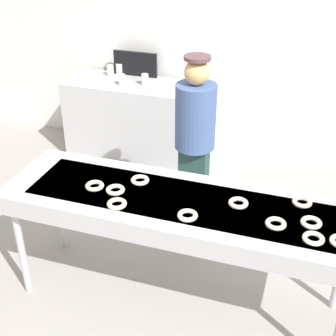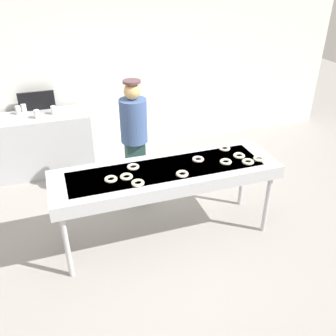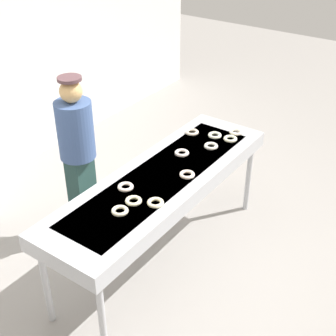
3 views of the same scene
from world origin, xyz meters
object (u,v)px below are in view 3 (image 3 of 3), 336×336
sugar_donut_3 (120,211)px  sugar_donut_8 (187,175)px  sugar_donut_1 (215,135)px  sugar_donut_2 (230,139)px  sugar_donut_7 (155,203)px  sugar_donut_0 (126,187)px  sugar_donut_5 (236,132)px  sugar_donut_6 (211,146)px  sugar_donut_4 (182,153)px  fryer_conveyor (162,183)px  worker_baker (78,150)px  sugar_donut_10 (192,132)px  sugar_donut_9 (133,201)px

sugar_donut_3 → sugar_donut_8: (0.74, -0.14, 0.00)m
sugar_donut_1 → sugar_donut_2: bearing=-81.6°
sugar_donut_7 → sugar_donut_8: same height
sugar_donut_0 → sugar_donut_5: bearing=-11.1°
sugar_donut_5 → sugar_donut_7: size_ratio=1.00×
sugar_donut_0 → sugar_donut_6: (1.02, -0.22, 0.00)m
sugar_donut_4 → fryer_conveyor: bearing=-171.2°
worker_baker → sugar_donut_1: bearing=138.9°
sugar_donut_1 → fryer_conveyor: bearing=179.3°
sugar_donut_0 → sugar_donut_1: size_ratio=1.00×
sugar_donut_8 → sugar_donut_10: (0.70, 0.40, 0.00)m
sugar_donut_10 → sugar_donut_5: bearing=-54.5°
sugar_donut_0 → sugar_donut_2: bearing=-13.5°
sugar_donut_5 → worker_baker: (-1.21, 1.03, 0.01)m
sugar_donut_2 → sugar_donut_9: size_ratio=1.00×
fryer_conveyor → worker_baker: worker_baker is taller
sugar_donut_4 → worker_baker: worker_baker is taller
fryer_conveyor → worker_baker: bearing=98.8°
sugar_donut_1 → sugar_donut_6: bearing=-158.7°
sugar_donut_7 → sugar_donut_10: size_ratio=1.00×
sugar_donut_1 → sugar_donut_7: same height
sugar_donut_3 → sugar_donut_7: size_ratio=1.00×
fryer_conveyor → sugar_donut_2: size_ratio=18.63×
sugar_donut_0 → sugar_donut_1: bearing=-6.4°
sugar_donut_9 → sugar_donut_4: bearing=7.5°
sugar_donut_6 → sugar_donut_10: bearing=65.7°
sugar_donut_2 → sugar_donut_5: 0.16m
sugar_donut_4 → sugar_donut_9: same height
sugar_donut_5 → sugar_donut_0: bearing=168.9°
sugar_donut_2 → sugar_donut_10: same height
fryer_conveyor → sugar_donut_2: sugar_donut_2 is taller
sugar_donut_2 → sugar_donut_10: (-0.10, 0.39, 0.00)m
sugar_donut_10 → sugar_donut_9: bearing=-168.3°
sugar_donut_2 → sugar_donut_5: size_ratio=1.00×
sugar_donut_4 → sugar_donut_7: bearing=-160.8°
fryer_conveyor → sugar_donut_1: 0.89m
sugar_donut_1 → sugar_donut_4: 0.49m
sugar_donut_0 → sugar_donut_2: 1.29m
sugar_donut_2 → sugar_donut_8: same height
fryer_conveyor → sugar_donut_0: size_ratio=18.63×
sugar_donut_10 → fryer_conveyor: bearing=-165.3°
fryer_conveyor → sugar_donut_5: sugar_donut_5 is taller
sugar_donut_1 → sugar_donut_2: (0.02, -0.16, 0.00)m
sugar_donut_8 → sugar_donut_9: size_ratio=1.00×
sugar_donut_1 → worker_baker: worker_baker is taller
sugar_donut_4 → sugar_donut_5: bearing=-17.5°
sugar_donut_3 → sugar_donut_6: 1.30m
sugar_donut_2 → sugar_donut_6: (-0.24, 0.08, 0.00)m
fryer_conveyor → sugar_donut_5: size_ratio=18.63×
sugar_donut_8 → sugar_donut_3: bearing=169.5°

